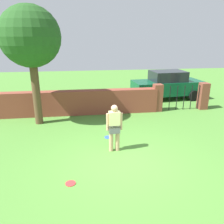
{
  "coord_description": "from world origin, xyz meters",
  "views": [
    {
      "loc": [
        -1.18,
        -5.96,
        3.7
      ],
      "look_at": [
        -0.08,
        2.0,
        1.0
      ],
      "focal_mm": 36.19,
      "sensor_mm": 36.0,
      "label": 1
    }
  ],
  "objects_px": {
    "person": "(114,126)",
    "car": "(167,85)",
    "tree": "(30,38)",
    "frisbee_red": "(71,183)",
    "frisbee_blue": "(108,137)"
  },
  "relations": [
    {
      "from": "car",
      "to": "frisbee_blue",
      "type": "xyz_separation_m",
      "value": [
        -4.3,
        -5.2,
        -0.85
      ]
    },
    {
      "from": "person",
      "to": "car",
      "type": "bearing_deg",
      "value": -125.27
    },
    {
      "from": "car",
      "to": "frisbee_red",
      "type": "relative_size",
      "value": 16.01
    },
    {
      "from": "person",
      "to": "car",
      "type": "distance_m",
      "value": 7.55
    },
    {
      "from": "person",
      "to": "frisbee_red",
      "type": "xyz_separation_m",
      "value": [
        -1.42,
        -1.66,
        -0.89
      ]
    },
    {
      "from": "tree",
      "to": "car",
      "type": "relative_size",
      "value": 1.14
    },
    {
      "from": "tree",
      "to": "car",
      "type": "distance_m",
      "value": 8.35
    },
    {
      "from": "frisbee_blue",
      "to": "tree",
      "type": "bearing_deg",
      "value": 146.07
    },
    {
      "from": "person",
      "to": "car",
      "type": "height_order",
      "value": "car"
    },
    {
      "from": "tree",
      "to": "frisbee_blue",
      "type": "distance_m",
      "value": 5.01
    },
    {
      "from": "frisbee_blue",
      "to": "frisbee_red",
      "type": "bearing_deg",
      "value": -115.99
    },
    {
      "from": "tree",
      "to": "frisbee_red",
      "type": "height_order",
      "value": "tree"
    },
    {
      "from": "tree",
      "to": "car",
      "type": "bearing_deg",
      "value": 24.58
    },
    {
      "from": "frisbee_blue",
      "to": "frisbee_red",
      "type": "distance_m",
      "value": 3.03
    },
    {
      "from": "car",
      "to": "frisbee_red",
      "type": "height_order",
      "value": "car"
    }
  ]
}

